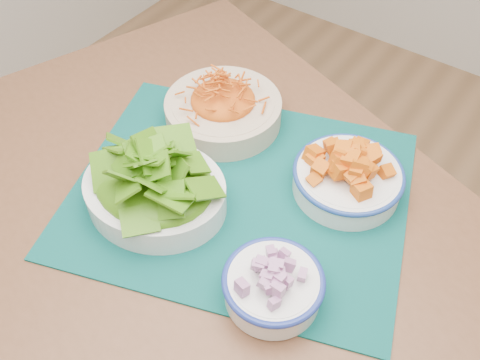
# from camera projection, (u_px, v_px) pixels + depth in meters

# --- Properties ---
(table) EXTENTS (1.40, 1.16, 0.75)m
(table) POSITION_uv_depth(u_px,v_px,m) (224.00, 250.00, 0.99)
(table) COLOR brown
(table) RESTS_ON ground
(placemat) EXTENTS (0.70, 0.63, 0.00)m
(placemat) POSITION_uv_depth(u_px,v_px,m) (240.00, 192.00, 0.95)
(placemat) COLOR #03312F
(placemat) RESTS_ON table
(carrot_bowl) EXTENTS (0.27, 0.27, 0.09)m
(carrot_bowl) POSITION_uv_depth(u_px,v_px,m) (223.00, 104.00, 1.04)
(carrot_bowl) COLOR beige
(carrot_bowl) RESTS_ON placemat
(squash_bowl) EXTENTS (0.19, 0.19, 0.10)m
(squash_bowl) POSITION_uv_depth(u_px,v_px,m) (349.00, 172.00, 0.91)
(squash_bowl) COLOR white
(squash_bowl) RESTS_ON placemat
(lettuce_bowl) EXTENTS (0.29, 0.26, 0.12)m
(lettuce_bowl) POSITION_uv_depth(u_px,v_px,m) (154.00, 183.00, 0.89)
(lettuce_bowl) COLOR white
(lettuce_bowl) RESTS_ON placemat
(onion_bowl) EXTENTS (0.18, 0.18, 0.08)m
(onion_bowl) POSITION_uv_depth(u_px,v_px,m) (273.00, 283.00, 0.78)
(onion_bowl) COLOR white
(onion_bowl) RESTS_ON placemat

